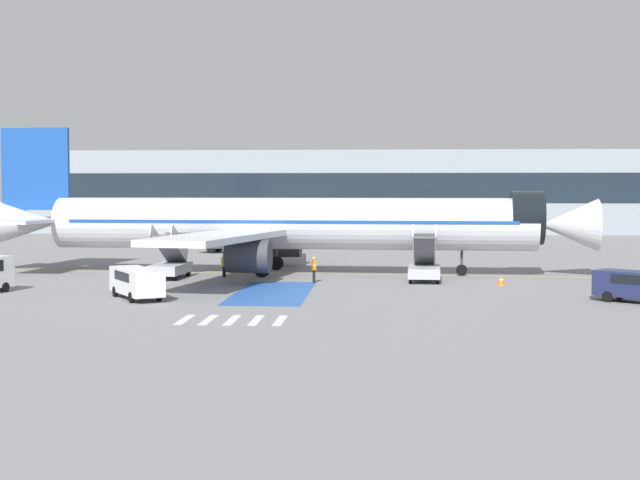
# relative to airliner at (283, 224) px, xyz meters

# --- Properties ---
(ground_plane) EXTENTS (600.00, 600.00, 0.00)m
(ground_plane) POSITION_rel_airliner_xyz_m (-1.28, 0.64, -3.85)
(ground_plane) COLOR slate
(apron_leadline_yellow) EXTENTS (81.04, 4.91, 0.01)m
(apron_leadline_yellow) POSITION_rel_airliner_xyz_m (0.65, -0.04, -3.85)
(apron_leadline_yellow) COLOR gold
(apron_leadline_yellow) RESTS_ON ground_plane
(apron_stand_patch_blue) EXTENTS (4.68, 13.10, 0.01)m
(apron_stand_patch_blue) POSITION_rel_airliner_xyz_m (0.65, -12.91, -3.85)
(apron_stand_patch_blue) COLOR #2856A8
(apron_stand_patch_blue) RESTS_ON ground_plane
(apron_walkway_bar_0) EXTENTS (0.44, 3.60, 0.01)m
(apron_walkway_bar_0) POSITION_rel_airliner_xyz_m (-2.35, -24.77, -3.85)
(apron_walkway_bar_0) COLOR silver
(apron_walkway_bar_0) RESTS_ON ground_plane
(apron_walkway_bar_1) EXTENTS (0.44, 3.60, 0.01)m
(apron_walkway_bar_1) POSITION_rel_airliner_xyz_m (-1.15, -24.77, -3.85)
(apron_walkway_bar_1) COLOR silver
(apron_walkway_bar_1) RESTS_ON ground_plane
(apron_walkway_bar_2) EXTENTS (0.44, 3.60, 0.01)m
(apron_walkway_bar_2) POSITION_rel_airliner_xyz_m (0.05, -24.77, -3.85)
(apron_walkway_bar_2) COLOR silver
(apron_walkway_bar_2) RESTS_ON ground_plane
(apron_walkway_bar_3) EXTENTS (0.44, 3.60, 0.01)m
(apron_walkway_bar_3) POSITION_rel_airliner_xyz_m (1.25, -24.77, -3.85)
(apron_walkway_bar_3) COLOR silver
(apron_walkway_bar_3) RESTS_ON ground_plane
(apron_walkway_bar_4) EXTENTS (0.44, 3.60, 0.01)m
(apron_walkway_bar_4) POSITION_rel_airliner_xyz_m (2.45, -24.77, -3.85)
(apron_walkway_bar_4) COLOR silver
(apron_walkway_bar_4) RESTS_ON ground_plane
(airliner) EXTENTS (47.63, 35.22, 11.41)m
(airliner) POSITION_rel_airliner_xyz_m (0.00, 0.00, 0.00)
(airliner) COLOR silver
(airliner) RESTS_ON ground_plane
(boarding_stairs_forward) EXTENTS (2.47, 5.33, 4.12)m
(boarding_stairs_forward) POSITION_rel_airliner_xyz_m (10.59, -5.16, -2.85)
(boarding_stairs_forward) COLOR #ADB2BA
(boarding_stairs_forward) RESTS_ON ground_plane
(boarding_stairs_aft) EXTENTS (2.47, 5.33, 4.08)m
(boarding_stairs_aft) POSITION_rel_airliner_xyz_m (-7.97, -4.08, -2.85)
(boarding_stairs_aft) COLOR #ADB2BA
(boarding_stairs_aft) RESTS_ON ground_plane
(fuel_tanker) EXTENTS (10.16, 3.72, 3.66)m
(fuel_tanker) POSITION_rel_airliner_xyz_m (-6.31, 22.38, -1.99)
(fuel_tanker) COLOR #38383D
(fuel_tanker) RESTS_ON ground_plane
(service_van_1) EXTENTS (4.39, 5.50, 1.81)m
(service_van_1) POSITION_rel_airliner_xyz_m (-7.02, -16.58, -2.75)
(service_van_1) COLOR silver
(service_van_1) RESTS_ON ground_plane
(ground_crew_0) EXTENTS (0.36, 0.48, 1.83)m
(ground_crew_0) POSITION_rel_airliner_xyz_m (2.84, -6.61, -2.79)
(ground_crew_0) COLOR black
(ground_crew_0) RESTS_ON ground_plane
(ground_crew_1) EXTENTS (0.44, 0.48, 1.73)m
(ground_crew_1) POSITION_rel_airliner_xyz_m (-4.10, -3.14, -2.86)
(ground_crew_1) COLOR #191E38
(ground_crew_1) RESTS_ON ground_plane
(traffic_cone_0) EXTENTS (0.61, 0.61, 0.68)m
(traffic_cone_0) POSITION_rel_airliner_xyz_m (15.70, -7.35, -3.51)
(traffic_cone_0) COLOR orange
(traffic_cone_0) RESTS_ON ground_plane
(terminal_building) EXTENTS (121.45, 12.10, 12.36)m
(terminal_building) POSITION_rel_airliner_xyz_m (11.96, 67.69, 2.33)
(terminal_building) COLOR #89939E
(terminal_building) RESTS_ON ground_plane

